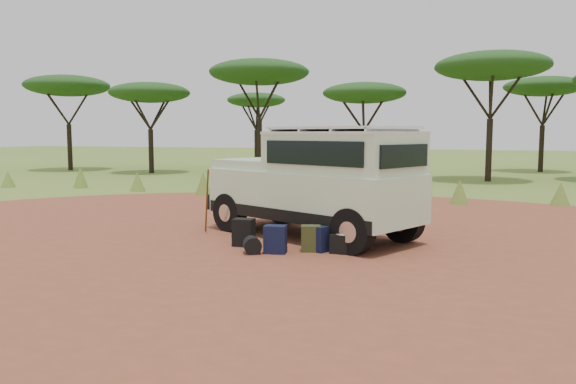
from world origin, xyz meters
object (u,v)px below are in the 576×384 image
(walking_staff, at_px, (207,201))
(hard_case, at_px, (345,244))
(backpack_navy, at_px, (275,240))
(backpack_olive, at_px, (311,239))
(duffel_navy, at_px, (318,238))
(safari_vehicle, at_px, (318,185))
(backpack_black, at_px, (244,233))

(walking_staff, relative_size, hard_case, 3.01)
(backpack_navy, xyz_separation_m, backpack_olive, (0.59, 0.37, -0.01))
(backpack_olive, distance_m, hard_case, 0.66)
(backpack_navy, height_order, hard_case, backpack_navy)
(duffel_navy, bearing_deg, safari_vehicle, 129.84)
(hard_case, bearing_deg, backpack_navy, -159.37)
(walking_staff, xyz_separation_m, backpack_olive, (2.77, -1.15, -0.48))
(safari_vehicle, height_order, backpack_olive, safari_vehicle)
(safari_vehicle, bearing_deg, walking_staff, -146.74)
(backpack_black, bearing_deg, hard_case, -3.05)
(backpack_navy, bearing_deg, hard_case, 10.54)
(backpack_olive, xyz_separation_m, hard_case, (0.65, 0.07, -0.07))
(backpack_black, distance_m, backpack_olive, 1.42)
(safari_vehicle, distance_m, backpack_black, 2.00)
(safari_vehicle, bearing_deg, hard_case, -30.42)
(backpack_navy, relative_size, hard_case, 1.03)
(backpack_olive, bearing_deg, backpack_black, 160.68)
(backpack_olive, relative_size, hard_case, 0.98)
(backpack_navy, height_order, backpack_olive, backpack_navy)
(safari_vehicle, relative_size, walking_staff, 3.35)
(backpack_black, height_order, backpack_navy, backpack_black)
(walking_staff, distance_m, backpack_black, 1.79)
(backpack_olive, relative_size, duffel_navy, 1.02)
(walking_staff, relative_size, backpack_black, 2.79)
(safari_vehicle, height_order, hard_case, safari_vehicle)
(backpack_navy, bearing_deg, backpack_olive, 23.24)
(walking_staff, height_order, hard_case, walking_staff)
(backpack_olive, bearing_deg, backpack_navy, -164.54)
(backpack_black, bearing_deg, backpack_olive, -5.83)
(backpack_black, bearing_deg, safari_vehicle, 48.12)
(hard_case, bearing_deg, backpack_black, -178.69)
(backpack_navy, xyz_separation_m, duffel_navy, (0.70, 0.46, -0.02))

